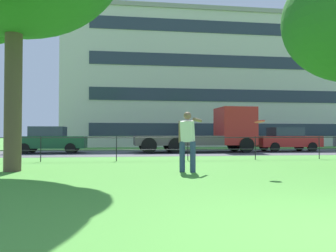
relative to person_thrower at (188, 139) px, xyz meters
name	(u,v)px	position (x,y,z in m)	size (l,w,h in m)	color
street_strip	(168,153)	(0.89, 10.45, -0.93)	(80.00, 6.72, 0.01)	#4C4C51
park_fence	(188,144)	(0.89, 4.44, -0.27)	(29.61, 0.04, 1.00)	black
person_thrower	(188,139)	(0.00, 0.00, 0.00)	(0.77, 0.68, 1.72)	navy
frisbee	(260,122)	(1.72, -1.07, 0.48)	(0.36, 0.36, 0.08)	red
car_dark_green_right	(50,140)	(-5.97, 10.97, -0.15)	(4.03, 1.86, 1.54)	#194C2D
flatbed_truck_center	(212,132)	(3.67, 10.84, 0.29)	(7.32, 2.48, 2.75)	#B22323
car_red_left	(287,139)	(8.73, 11.19, -0.15)	(4.00, 1.82, 1.54)	red
apartment_building_background	(213,88)	(8.29, 27.24, 5.37)	(30.84, 15.33, 12.59)	beige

